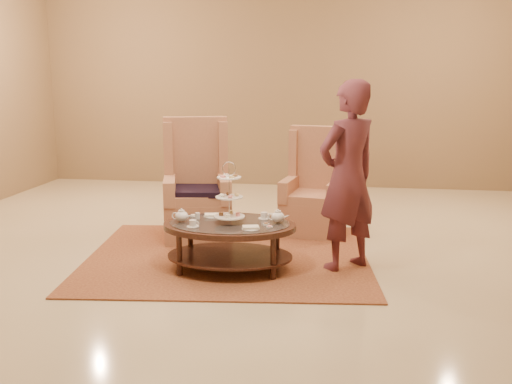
% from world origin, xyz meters
% --- Properties ---
extents(ground, '(8.00, 8.00, 0.00)m').
position_xyz_m(ground, '(0.00, 0.00, 0.00)').
color(ground, beige).
rests_on(ground, ground).
extents(ceiling, '(8.00, 8.00, 0.02)m').
position_xyz_m(ceiling, '(0.00, 0.00, 0.00)').
color(ceiling, silver).
rests_on(ceiling, ground).
extents(wall_back, '(8.00, 0.04, 3.50)m').
position_xyz_m(wall_back, '(0.00, 4.00, 1.75)').
color(wall_back, olive).
rests_on(wall_back, ground).
extents(rug, '(3.03, 2.61, 0.01)m').
position_xyz_m(rug, '(-0.16, 0.06, 0.01)').
color(rug, '#A26639').
rests_on(rug, ground).
extents(tea_table, '(1.27, 0.90, 1.04)m').
position_xyz_m(tea_table, '(-0.06, -0.31, 0.38)').
color(tea_table, black).
rests_on(tea_table, ground).
extents(armchair_left, '(0.90, 0.92, 1.35)m').
position_xyz_m(armchair_left, '(-0.65, 0.81, 0.46)').
color(armchair_left, '#B57855').
rests_on(armchair_left, ground).
extents(armchair_right, '(0.77, 0.79, 1.23)m').
position_xyz_m(armchair_right, '(0.66, 1.18, 0.41)').
color(armchair_right, '#B57855').
rests_on(armchair_right, ground).
extents(person, '(0.77, 0.75, 1.78)m').
position_xyz_m(person, '(1.02, -0.10, 0.89)').
color(person, '#56252B').
rests_on(person, ground).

